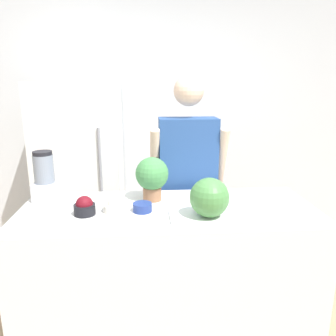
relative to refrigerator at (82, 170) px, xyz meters
The scene contains 11 objects.
wall_back 0.98m from the refrigerator, 28.72° to the left, with size 8.00×0.06×2.60m.
counter_island 1.53m from the refrigerator, 59.13° to the right, with size 1.84×0.71×0.92m.
refrigerator is the anchor object (origin of this frame).
person 1.20m from the refrigerator, 37.45° to the right, with size 0.58×0.27×1.73m.
cutting_board 1.73m from the refrigerator, 56.53° to the right, with size 0.40×0.23×0.01m.
watermelon 1.76m from the refrigerator, 55.86° to the right, with size 0.23×0.23×0.23m.
bowl_cherries 1.36m from the refrigerator, 79.00° to the right, with size 0.13×0.13×0.11m.
bowl_cream 1.37m from the refrigerator, 71.83° to the right, with size 0.13×0.13×0.08m.
bowl_small_blue 1.44m from the refrigerator, 65.42° to the right, with size 0.12×0.12×0.05m.
blender 1.07m from the refrigerator, 92.24° to the right, with size 0.15×0.15×0.33m.
potted_plant 1.31m from the refrigerator, 59.10° to the right, with size 0.22×0.22×0.29m.
Camera 1 is at (-0.14, -1.54, 1.67)m, focal length 35.00 mm.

